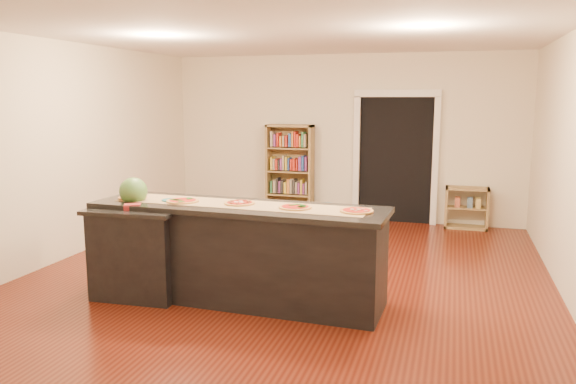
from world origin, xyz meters
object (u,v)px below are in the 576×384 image
(kitchen_island, at_px, (239,252))
(side_counter, at_px, (140,251))
(bookshelf, at_px, (290,172))
(watermelon, at_px, (133,191))
(waste_bin, at_px, (326,213))
(low_shelf, at_px, (466,208))

(kitchen_island, relative_size, side_counter, 3.15)
(bookshelf, xyz_separation_m, watermelon, (-0.52, -4.12, 0.29))
(side_counter, bearing_deg, waste_bin, 71.42)
(kitchen_island, bearing_deg, bookshelf, 101.12)
(side_counter, height_order, watermelon, watermelon)
(side_counter, relative_size, bookshelf, 0.60)
(low_shelf, bearing_deg, side_counter, -128.63)
(side_counter, height_order, bookshelf, bookshelf)
(kitchen_island, bearing_deg, watermelon, -173.96)
(bookshelf, relative_size, waste_bin, 4.94)
(kitchen_island, height_order, watermelon, watermelon)
(bookshelf, distance_m, watermelon, 4.17)
(bookshelf, bearing_deg, low_shelf, 0.01)
(bookshelf, height_order, low_shelf, bookshelf)
(kitchen_island, height_order, bookshelf, bookshelf)
(watermelon, bearing_deg, waste_bin, 72.51)
(low_shelf, bearing_deg, watermelon, -130.14)
(bookshelf, bearing_deg, watermelon, -97.18)
(low_shelf, height_order, waste_bin, low_shelf)
(side_counter, bearing_deg, watermelon, 135.25)
(side_counter, bearing_deg, low_shelf, 48.49)
(kitchen_island, distance_m, waste_bin, 3.84)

